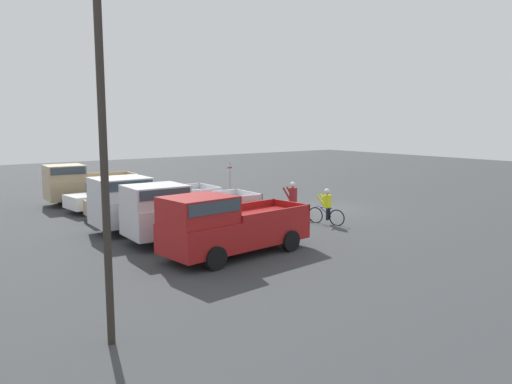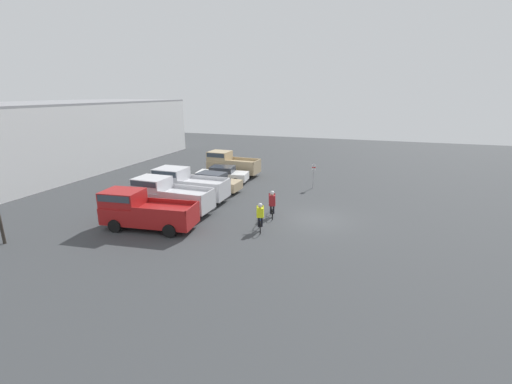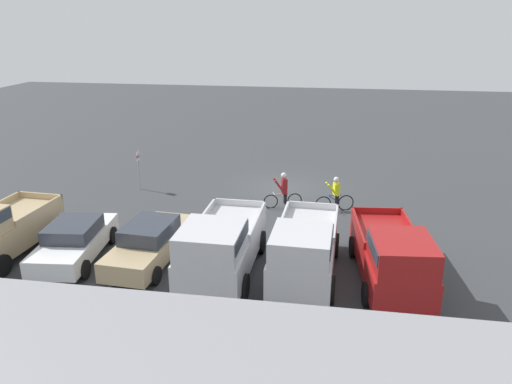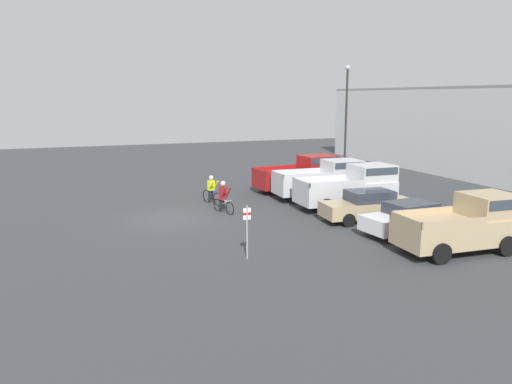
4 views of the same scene
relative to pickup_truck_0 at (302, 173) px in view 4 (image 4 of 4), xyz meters
The scene contains 11 objects.
ground_plane 10.69m from the pickup_truck_0, 64.13° to the right, with size 80.00×80.00×0.00m, color #383A3D.
pickup_truck_0 is the anchor object (origin of this frame).
pickup_truck_1 2.86m from the pickup_truck_0, ahead, with size 2.31×5.33×2.29m.
pickup_truck_2 5.66m from the pickup_truck_0, ahead, with size 2.36×5.45×2.34m.
sedan_0 8.47m from the pickup_truck_0, ahead, with size 2.14×4.87×1.51m.
sedan_1 11.26m from the pickup_truck_0, ahead, with size 2.31×4.62×1.45m.
pickup_truck_3 14.07m from the pickup_truck_0, ahead, with size 2.41×4.96×2.25m.
cyclist_0 7.98m from the pickup_truck_0, 57.31° to the right, with size 1.76×0.67×1.73m.
cyclist_1 6.94m from the pickup_truck_0, 74.03° to the right, with size 1.76×0.66×1.65m.
fire_lane_sign 14.42m from the pickup_truck_0, 34.24° to the right, with size 0.06×0.30×2.08m.
lamppost 7.90m from the pickup_truck_0, 126.70° to the left, with size 0.36×0.36×8.29m.
Camera 4 is at (24.24, -4.63, 6.05)m, focal length 35.00 mm.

